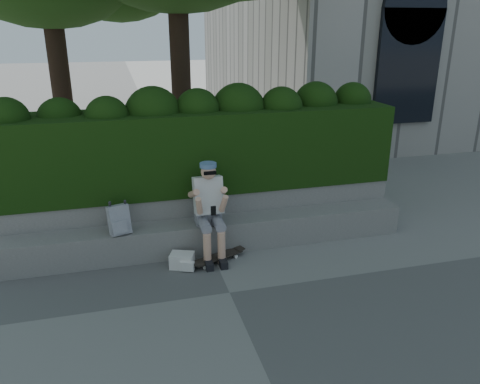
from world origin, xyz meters
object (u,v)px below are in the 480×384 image
object	(u,v)px
skateboard	(217,257)
backpack_ground	(182,260)
person	(209,206)
backpack_plaid	(119,220)

from	to	relation	value
skateboard	backpack_ground	xyz separation A→B (m)	(-0.50, -0.03, 0.04)
person	backpack_plaid	world-z (taller)	person
person	backpack_ground	world-z (taller)	person
backpack_plaid	backpack_ground	distance (m)	1.02
person	backpack_ground	size ratio (longest dim) A/B	4.38
skateboard	backpack_plaid	distance (m)	1.45
backpack_plaid	skateboard	bearing A→B (deg)	-31.85
backpack_plaid	backpack_ground	xyz separation A→B (m)	(0.79, -0.35, -0.55)
person	backpack_ground	distance (m)	0.83
backpack_plaid	backpack_ground	bearing A→B (deg)	-42.00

